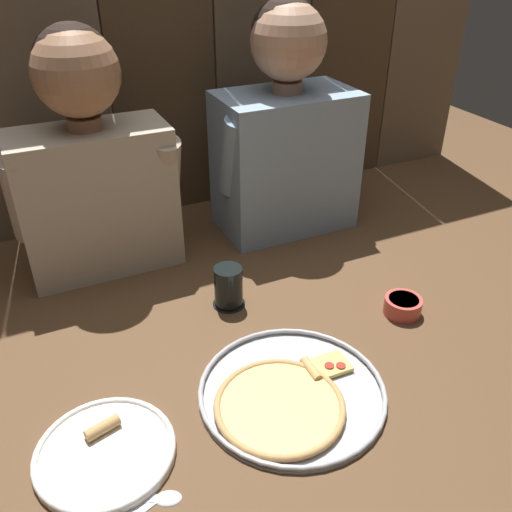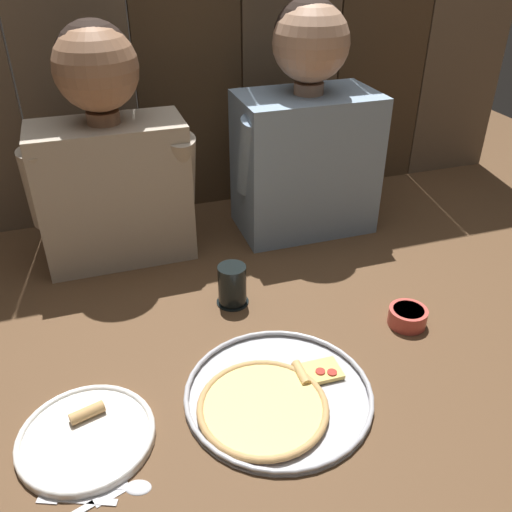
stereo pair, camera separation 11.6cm
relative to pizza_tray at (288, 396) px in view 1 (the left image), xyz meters
The scene contains 9 objects.
ground_plane 0.16m from the pizza_tray, 67.67° to the left, with size 3.20×3.20×0.00m, color brown.
pizza_tray is the anchor object (origin of this frame).
dinner_plate 0.35m from the pizza_tray, behind, with size 0.24×0.24×0.03m.
drinking_glass 0.34m from the pizza_tray, 87.32° to the left, with size 0.08×0.08×0.10m.
dipping_bowl 0.39m from the pizza_tray, 19.01° to the left, with size 0.09×0.09×0.04m.
table_spoon 0.31m from the pizza_tray, 161.53° to the right, with size 0.14×0.07×0.01m.
diner_left 0.74m from the pizza_tray, 107.92° to the left, with size 0.42×0.21×0.61m.
diner_right 0.78m from the pizza_tray, 63.21° to the left, with size 0.42×0.23×0.63m.
wooden_backdrop_wall 1.07m from the pizza_tray, 86.27° to the left, with size 2.19×0.03×1.15m.
Camera 1 is at (-0.43, -0.80, 0.79)m, focal length 38.24 mm.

